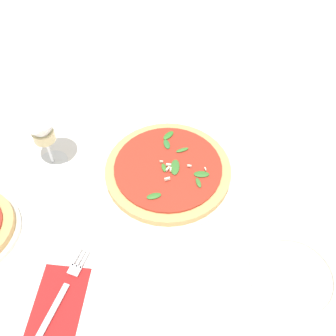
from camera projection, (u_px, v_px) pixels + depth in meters
The scene contains 6 objects.
ground_plane at pixel (160, 163), 0.98m from camera, with size 6.00×6.00×0.00m, color white.
pizza_arugula_main at pixel (168, 171), 0.95m from camera, with size 0.32×0.32×0.05m.
wine_glass at pixel (42, 131), 0.90m from camera, with size 0.09×0.09×0.16m.
napkin at pixel (59, 301), 0.76m from camera, with size 0.15×0.11×0.01m.
fork at pixel (60, 297), 0.76m from camera, with size 0.21×0.05×0.00m.
side_plate_white at pixel (292, 277), 0.79m from camera, with size 0.18×0.18×0.02m.
Camera 1 is at (-0.61, -0.14, 0.76)m, focal length 42.00 mm.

